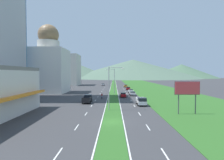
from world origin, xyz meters
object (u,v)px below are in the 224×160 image
car_3 (123,95)px  car_5 (128,88)px  car_2 (126,86)px  car_4 (131,91)px  car_1 (133,93)px  car_0 (103,85)px  pickup_truck_1 (87,99)px  billboard_roadside (187,90)px  street_lamp_mid (113,79)px  motorcycle_rider (102,96)px  street_lamp_near (111,85)px  pickup_truck_0 (141,101)px

car_3 → car_5: size_ratio=1.11×
car_2 → car_4: car_4 is taller
car_1 → car_3: 5.49m
car_2 → car_4: size_ratio=1.02×
car_0 → pickup_truck_1: bearing=180.0°
billboard_roadside → car_3: (-10.76, 25.31, -3.88)m
car_5 → pickup_truck_1: size_ratio=0.77×
billboard_roadside → pickup_truck_1: 25.20m
car_4 → car_2: bearing=-179.9°
car_0 → car_3: car_3 is taller
car_4 → pickup_truck_1: 27.53m
car_5 → pickup_truck_1: pickup_truck_1 is taller
car_1 → car_2: bearing=179.8°
street_lamp_mid → motorcycle_rider: size_ratio=4.75×
street_lamp_near → car_1: size_ratio=1.99×
pickup_truck_1 → motorcycle_rider: bearing=-23.2°
motorcycle_rider → pickup_truck_0: bearing=-138.4°
billboard_roadside → pickup_truck_0: billboard_roadside is taller
street_lamp_near → motorcycle_rider: 18.70m
car_1 → motorcycle_rider: size_ratio=2.28×
car_3 → motorcycle_rider: motorcycle_rider is taller
street_lamp_mid → car_0: size_ratio=2.11×
car_3 → car_5: (3.73, 26.22, -0.02)m
street_lamp_near → car_0: (-6.36, 78.50, -4.55)m
car_0 → car_1: (13.58, -52.59, 0.03)m
car_1 → car_4: 8.05m
car_2 → street_lamp_near: bearing=-6.4°
street_lamp_near → car_5: size_ratio=2.19×
pickup_truck_1 → car_4: bearing=-30.0°
pickup_truck_0 → car_1: bearing=-179.6°
car_3 → car_4: bearing=163.2°
car_1 → car_5: size_ratio=1.10×
car_5 → pickup_truck_1: bearing=-20.0°
car_4 → billboard_roadside: bearing=10.6°
car_3 → pickup_truck_1: (-10.06, -11.59, 0.22)m
car_2 → motorcycle_rider: (-10.39, -47.69, 0.00)m
street_lamp_mid → billboard_roadside: 36.59m
street_lamp_near → motorcycle_rider: (-3.03, 17.89, -4.52)m
car_4 → pickup_truck_0: bearing=-0.1°
billboard_roadside → car_3: size_ratio=1.36×
car_0 → motorcycle_rider: 60.70m
car_2 → car_5: (0.07, -17.65, 0.01)m
car_1 → street_lamp_mid: bearing=-122.2°
car_1 → street_lamp_near: bearing=-15.6°
pickup_truck_0 → car_2: bearing=180.0°
pickup_truck_0 → motorcycle_rider: bearing=-138.4°
car_0 → pickup_truck_1: 68.39m
street_lamp_mid → car_0: street_lamp_mid is taller
billboard_roadside → car_0: bearing=104.2°
pickup_truck_0 → pickup_truck_1: size_ratio=1.00×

